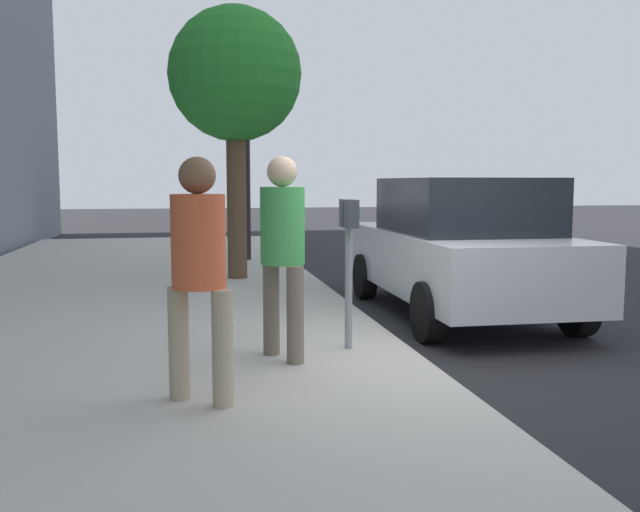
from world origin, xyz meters
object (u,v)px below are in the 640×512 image
pedestrian_bystander (199,260)px  parked_sedan_near (459,247)px  parking_meter (349,242)px  pedestrian_at_meter (283,240)px  traffic_signal (252,139)px  street_tree (235,78)px

pedestrian_bystander → parked_sedan_near: (3.43, -3.35, -0.28)m
pedestrian_bystander → parking_meter: bearing=-8.3°
pedestrian_bystander → parked_sedan_near: size_ratio=0.39×
pedestrian_at_meter → parked_sedan_near: (2.32, -2.60, -0.32)m
parking_meter → traffic_signal: 7.84m
parking_meter → pedestrian_bystander: pedestrian_bystander is taller
parked_sedan_near → street_tree: size_ratio=1.02×
pedestrian_bystander → parked_sedan_near: 4.80m
traffic_signal → pedestrian_at_meter: bearing=176.5°
street_tree → parked_sedan_near: bearing=-138.8°
street_tree → pedestrian_bystander: bearing=173.6°
pedestrian_bystander → traffic_signal: 9.27m
pedestrian_at_meter → pedestrian_bystander: 1.33m
pedestrian_bystander → traffic_signal: traffic_signal is taller
pedestrian_at_meter → parked_sedan_near: 3.50m
pedestrian_at_meter → parked_sedan_near: bearing=16.6°
pedestrian_at_meter → street_tree: 5.75m
pedestrian_at_meter → pedestrian_bystander: (-1.11, 0.74, -0.04)m
pedestrian_bystander → street_tree: size_ratio=0.40×
parking_meter → pedestrian_at_meter: bearing=112.1°
parking_meter → street_tree: street_tree is taller
parking_meter → pedestrian_at_meter: 0.72m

